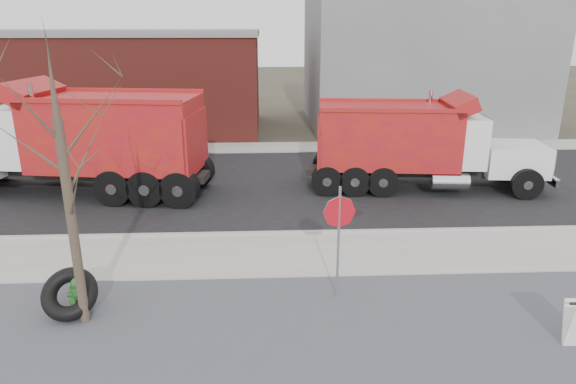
{
  "coord_description": "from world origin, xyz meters",
  "views": [
    {
      "loc": [
        0.36,
        -11.51,
        5.55
      ],
      "look_at": [
        0.93,
        1.11,
        1.4
      ],
      "focal_mm": 32.0,
      "sensor_mm": 36.0,
      "label": 1
    }
  ],
  "objects_px": {
    "stop_sign": "(339,223)",
    "fire_hydrant": "(79,297)",
    "dump_truck_red_a": "(417,142)",
    "truck_tire": "(70,294)",
    "dump_truck_red_b": "(82,138)"
  },
  "relations": [
    {
      "from": "stop_sign",
      "to": "fire_hydrant",
      "type": "bearing_deg",
      "value": -162.92
    },
    {
      "from": "dump_truck_red_a",
      "to": "truck_tire",
      "type": "bearing_deg",
      "value": -133.2
    },
    {
      "from": "stop_sign",
      "to": "dump_truck_red_a",
      "type": "distance_m",
      "value": 8.34
    },
    {
      "from": "fire_hydrant",
      "to": "dump_truck_red_a",
      "type": "relative_size",
      "value": 0.1
    },
    {
      "from": "fire_hydrant",
      "to": "dump_truck_red_b",
      "type": "bearing_deg",
      "value": 121.22
    },
    {
      "from": "fire_hydrant",
      "to": "dump_truck_red_a",
      "type": "xyz_separation_m",
      "value": [
        8.97,
        7.86,
        1.31
      ]
    },
    {
      "from": "fire_hydrant",
      "to": "dump_truck_red_a",
      "type": "distance_m",
      "value": 12.0
    },
    {
      "from": "stop_sign",
      "to": "dump_truck_red_b",
      "type": "bearing_deg",
      "value": 148.17
    },
    {
      "from": "fire_hydrant",
      "to": "stop_sign",
      "type": "distance_m",
      "value": 5.41
    },
    {
      "from": "dump_truck_red_a",
      "to": "dump_truck_red_b",
      "type": "bearing_deg",
      "value": -173.94
    },
    {
      "from": "stop_sign",
      "to": "dump_truck_red_b",
      "type": "height_order",
      "value": "dump_truck_red_b"
    },
    {
      "from": "dump_truck_red_b",
      "to": "dump_truck_red_a",
      "type": "bearing_deg",
      "value": -171.82
    },
    {
      "from": "fire_hydrant",
      "to": "stop_sign",
      "type": "height_order",
      "value": "stop_sign"
    },
    {
      "from": "dump_truck_red_a",
      "to": "dump_truck_red_b",
      "type": "height_order",
      "value": "dump_truck_red_b"
    },
    {
      "from": "stop_sign",
      "to": "dump_truck_red_a",
      "type": "bearing_deg",
      "value": 76.06
    }
  ]
}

